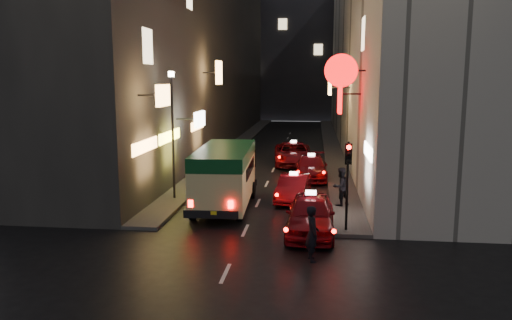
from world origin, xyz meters
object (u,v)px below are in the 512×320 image
at_px(taxi_near, 311,211).
at_px(traffic_light, 348,167).
at_px(minibus, 225,170).
at_px(lamp_post, 173,126).
at_px(pedestrian_crossing, 312,230).

bearing_deg(taxi_near, traffic_light, 3.56).
bearing_deg(minibus, lamp_post, 159.05).
height_order(minibus, taxi_near, minibus).
bearing_deg(taxi_near, minibus, 138.59).
relative_size(traffic_light, lamp_post, 0.56).
relative_size(minibus, traffic_light, 1.92).
relative_size(taxi_near, pedestrian_crossing, 2.71).
height_order(taxi_near, traffic_light, traffic_light).
height_order(traffic_light, lamp_post, lamp_post).
bearing_deg(lamp_post, pedestrian_crossing, -47.66).
bearing_deg(pedestrian_crossing, traffic_light, -37.58).
xyz_separation_m(taxi_near, pedestrian_crossing, (0.08, -2.94, 0.15)).
distance_m(taxi_near, traffic_light, 2.26).
distance_m(minibus, taxi_near, 5.45).
relative_size(minibus, lamp_post, 1.08).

